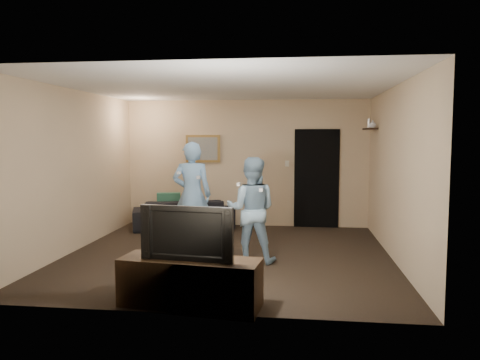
# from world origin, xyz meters

# --- Properties ---
(ground) EXTENTS (5.00, 5.00, 0.00)m
(ground) POSITION_xyz_m (0.00, 0.00, 0.00)
(ground) COLOR black
(ground) RESTS_ON ground
(ceiling) EXTENTS (5.00, 5.00, 0.04)m
(ceiling) POSITION_xyz_m (0.00, 0.00, 2.60)
(ceiling) COLOR silver
(ceiling) RESTS_ON wall_back
(wall_back) EXTENTS (5.00, 0.04, 2.60)m
(wall_back) POSITION_xyz_m (0.00, 2.50, 1.30)
(wall_back) COLOR tan
(wall_back) RESTS_ON ground
(wall_front) EXTENTS (5.00, 0.04, 2.60)m
(wall_front) POSITION_xyz_m (0.00, -2.50, 1.30)
(wall_front) COLOR tan
(wall_front) RESTS_ON ground
(wall_left) EXTENTS (0.04, 5.00, 2.60)m
(wall_left) POSITION_xyz_m (-2.50, 0.00, 1.30)
(wall_left) COLOR tan
(wall_left) RESTS_ON ground
(wall_right) EXTENTS (0.04, 5.00, 2.60)m
(wall_right) POSITION_xyz_m (2.50, 0.00, 1.30)
(wall_right) COLOR tan
(wall_right) RESTS_ON ground
(sofa) EXTENTS (2.15, 1.36, 0.59)m
(sofa) POSITION_xyz_m (-1.22, 2.04, 0.29)
(sofa) COLOR black
(sofa) RESTS_ON ground
(throw_pillow) EXTENTS (0.49, 0.24, 0.47)m
(throw_pillow) POSITION_xyz_m (-1.53, 2.04, 0.48)
(throw_pillow) COLOR #1C543F
(throw_pillow) RESTS_ON sofa
(painting_frame) EXTENTS (0.72, 0.05, 0.57)m
(painting_frame) POSITION_xyz_m (-0.90, 2.48, 1.60)
(painting_frame) COLOR olive
(painting_frame) RESTS_ON wall_back
(painting_canvas) EXTENTS (0.62, 0.01, 0.47)m
(painting_canvas) POSITION_xyz_m (-0.90, 2.45, 1.60)
(painting_canvas) COLOR slate
(painting_canvas) RESTS_ON painting_frame
(doorway) EXTENTS (0.90, 0.06, 2.00)m
(doorway) POSITION_xyz_m (1.45, 2.47, 1.00)
(doorway) COLOR black
(doorway) RESTS_ON ground
(light_switch) EXTENTS (0.08, 0.02, 0.12)m
(light_switch) POSITION_xyz_m (0.85, 2.48, 1.30)
(light_switch) COLOR silver
(light_switch) RESTS_ON wall_back
(wall_shelf) EXTENTS (0.20, 0.60, 0.03)m
(wall_shelf) POSITION_xyz_m (2.39, 1.80, 1.99)
(wall_shelf) COLOR black
(wall_shelf) RESTS_ON wall_right
(shelf_vase) EXTENTS (0.16, 0.16, 0.14)m
(shelf_vase) POSITION_xyz_m (2.39, 1.53, 2.07)
(shelf_vase) COLOR silver
(shelf_vase) RESTS_ON wall_shelf
(shelf_figurine) EXTENTS (0.06, 0.06, 0.18)m
(shelf_figurine) POSITION_xyz_m (2.39, 1.96, 2.09)
(shelf_figurine) COLOR silver
(shelf_figurine) RESTS_ON wall_shelf
(tv_console) EXTENTS (1.58, 0.67, 0.55)m
(tv_console) POSITION_xyz_m (-0.08, -2.27, 0.25)
(tv_console) COLOR black
(tv_console) RESTS_ON ground
(television) EXTENTS (1.03, 0.26, 0.59)m
(television) POSITION_xyz_m (-0.08, -2.27, 0.82)
(television) COLOR black
(television) RESTS_ON tv_console
(wii_player_left) EXTENTS (0.69, 0.54, 1.76)m
(wii_player_left) POSITION_xyz_m (-0.67, 0.43, 0.88)
(wii_player_left) COLOR #7DACD9
(wii_player_left) RESTS_ON ground
(wii_player_right) EXTENTS (0.77, 0.61, 1.55)m
(wii_player_right) POSITION_xyz_m (0.40, -0.37, 0.77)
(wii_player_right) COLOR #7FA0B9
(wii_player_right) RESTS_ON ground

